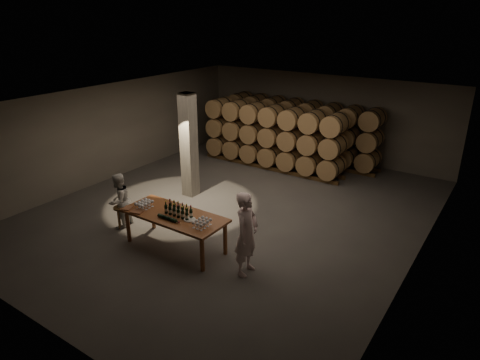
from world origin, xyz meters
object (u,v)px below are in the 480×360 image
Objects in this scene: notebook_near at (137,212)px; person_man at (247,234)px; bottle_cluster at (178,211)px; person_woman at (119,201)px; tasting_table at (174,218)px; plate at (190,219)px; stool at (120,211)px.

notebook_near is 0.14× the size of person_man.
person_woman is (-2.10, 0.01, -0.27)m from bottle_cluster.
person_man reaches higher than tasting_table.
plate is 1.52m from person_man.
person_woman reaches higher than plate.
bottle_cluster is at bearing 88.21° from person_man.
tasting_table is at bearing 88.37° from person_man.
stool is at bearing 145.79° from notebook_near.
stool is at bearing 42.20° from person_woman.
plate is at bearing 78.99° from person_woman.
person_man reaches higher than plate.
plate is 2.46m from person_woman.
stool is at bearing 87.80° from person_man.
person_man is 3.98m from person_woman.
tasting_table is 1.96m from person_woman.
stool is 0.40× the size of person_woman.
stool is at bearing -178.96° from tasting_table.
bottle_cluster is 0.38× the size of person_man.
plate is at bearing -3.58° from bottle_cluster.
tasting_table is 3.56× the size of bottle_cluster.
bottle_cluster is 2.67× the size of plate.
tasting_table is 9.51× the size of plate.
plate is 0.14× the size of person_man.
tasting_table is 0.92m from notebook_near.
plate is 0.18× the size of person_woman.
person_man is 1.28× the size of person_woman.
person_man is at bearing 1.65° from stool.
person_man is (2.83, 0.49, 0.04)m from notebook_near.
person_woman is at bearing 179.53° from tasting_table.
person_man is at bearing 80.55° from person_woman.
plate is 0.46× the size of stool.
bottle_cluster is at bearing 9.53° from notebook_near.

